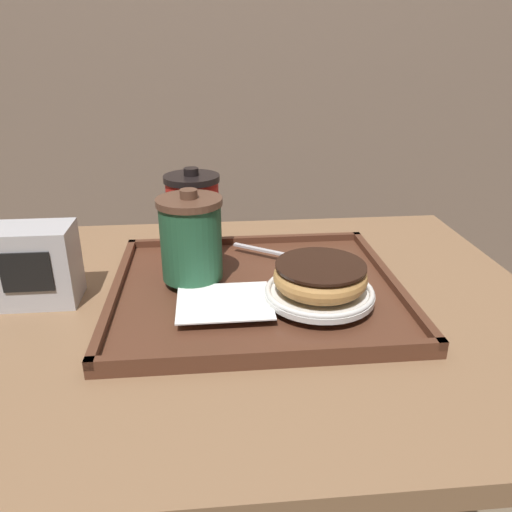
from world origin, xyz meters
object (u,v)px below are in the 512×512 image
(coffee_cup_rear, at_px, (193,213))
(napkin_dispenser, at_px, (35,265))
(spoon, at_px, (294,255))
(donut_chocolate_glazed, at_px, (320,276))
(coffee_cup_front, at_px, (191,238))

(coffee_cup_rear, height_order, napkin_dispenser, coffee_cup_rear)
(coffee_cup_rear, xyz_separation_m, spoon, (0.16, -0.05, -0.06))
(coffee_cup_rear, xyz_separation_m, donut_chocolate_glazed, (0.18, -0.19, -0.03))
(napkin_dispenser, bearing_deg, coffee_cup_front, 2.97)
(coffee_cup_rear, distance_m, spoon, 0.18)
(donut_chocolate_glazed, xyz_separation_m, napkin_dispenser, (-0.40, 0.07, 0.00))
(spoon, distance_m, napkin_dispenser, 0.40)
(coffee_cup_front, bearing_deg, donut_chocolate_glazed, -25.24)
(spoon, xyz_separation_m, napkin_dispenser, (-0.39, -0.07, 0.03))
(coffee_cup_front, distance_m, donut_chocolate_glazed, 0.20)
(napkin_dispenser, bearing_deg, spoon, 10.00)
(coffee_cup_front, xyz_separation_m, donut_chocolate_glazed, (0.18, -0.08, -0.03))
(coffee_cup_rear, bearing_deg, coffee_cup_front, -90.75)
(donut_chocolate_glazed, distance_m, spoon, 0.14)
(coffee_cup_front, bearing_deg, napkin_dispenser, -177.03)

